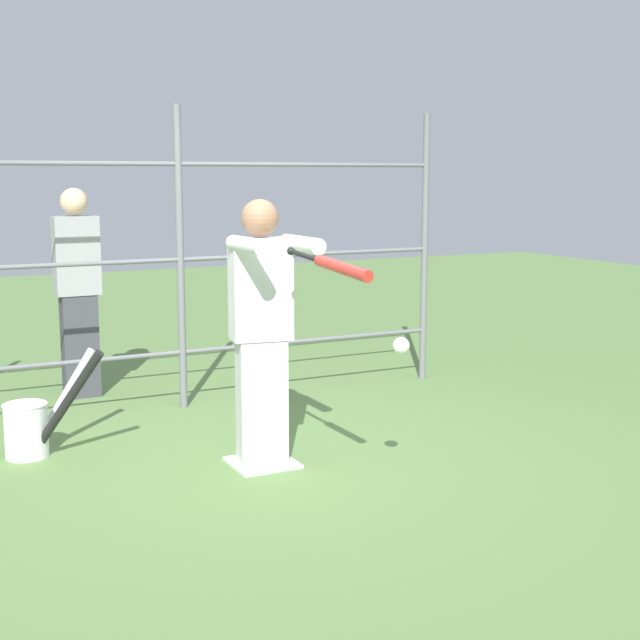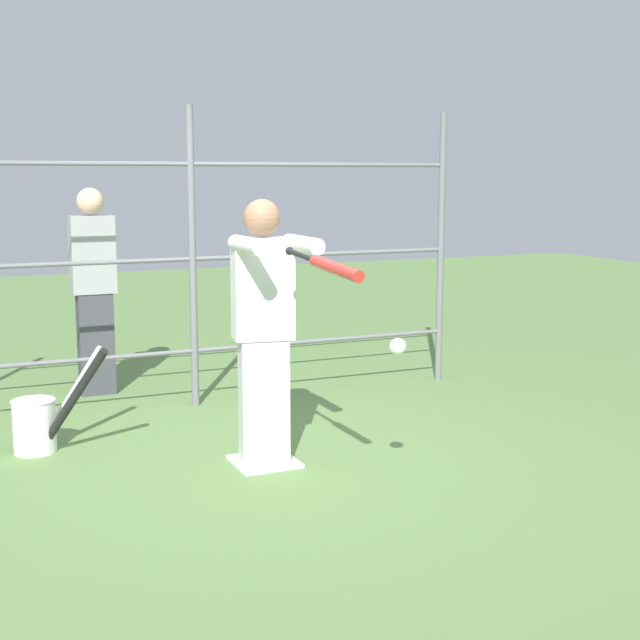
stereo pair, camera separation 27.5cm
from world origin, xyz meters
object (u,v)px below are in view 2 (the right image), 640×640
at_px(baseball_bat_swinging, 330,266).
at_px(bat_bucket, 41,421).
at_px(batter, 264,324).
at_px(softball_in_flight, 398,346).
at_px(bystander_behind_fence, 94,288).

bearing_deg(baseball_bat_swinging, bat_bucket, -53.53).
relative_size(batter, baseball_bat_swinging, 2.03).
bearing_deg(batter, bat_bucket, -33.47).
bearing_deg(softball_in_flight, bat_bucket, -45.29).
distance_m(batter, bystander_behind_fence, 2.43).
xyz_separation_m(baseball_bat_swinging, bat_bucket, (1.32, -1.78, -1.15)).
distance_m(baseball_bat_swinging, bat_bucket, 2.50).
xyz_separation_m(bat_bucket, bystander_behind_fence, (-0.63, -1.49, 0.69)).
height_order(batter, bat_bucket, batter).
relative_size(baseball_bat_swinging, bat_bucket, 1.11).
bearing_deg(bat_bucket, softball_in_flight, 134.71).
xyz_separation_m(batter, softball_in_flight, (-0.46, 0.91, -0.02)).
xyz_separation_m(baseball_bat_swinging, softball_in_flight, (-0.43, -0.02, -0.47)).
relative_size(bat_bucket, bystander_behind_fence, 0.43).
bearing_deg(bat_bucket, bystander_behind_fence, -113.06).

